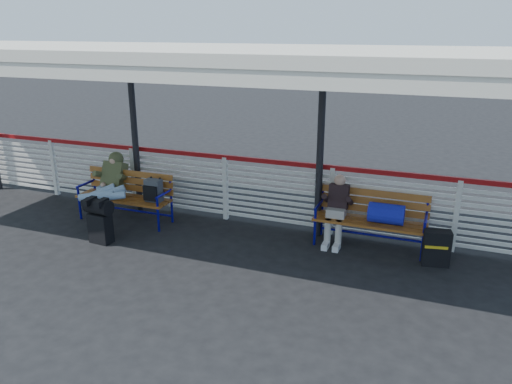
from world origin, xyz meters
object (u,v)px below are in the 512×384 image
at_px(luggage_stack, 100,219).
at_px(suitcase_side, 436,248).
at_px(bench_left, 133,191).
at_px(bench_right, 378,214).
at_px(traveler_man, 107,190).
at_px(companion_person, 337,209).

xyz_separation_m(luggage_stack, suitcase_side, (5.26, 1.14, -0.14)).
distance_m(bench_left, suitcase_side, 5.32).
relative_size(luggage_stack, suitcase_side, 1.39).
bearing_deg(luggage_stack, bench_right, 23.31).
relative_size(bench_left, traveler_man, 1.10).
bearing_deg(suitcase_side, companion_person, 159.43).
xyz_separation_m(bench_left, companion_person, (3.71, 0.37, 0.02)).
relative_size(traveler_man, suitcase_side, 2.95).
height_order(bench_left, companion_person, companion_person).
bearing_deg(luggage_stack, companion_person, 25.90).
bearing_deg(bench_left, bench_right, 5.33).
relative_size(luggage_stack, companion_person, 0.67).
bearing_deg(traveler_man, companion_person, 10.25).
distance_m(luggage_stack, companion_person, 3.93).
bearing_deg(luggage_stack, suitcase_side, 17.02).
bearing_deg(luggage_stack, bench_left, 97.28).
distance_m(luggage_stack, traveler_man, 0.81).
bearing_deg(bench_left, traveler_man, -130.57).
relative_size(luggage_stack, traveler_man, 0.47).
distance_m(bench_right, companion_person, 0.67).
xyz_separation_m(traveler_man, suitcase_side, (5.61, 0.45, -0.41)).
bearing_deg(suitcase_side, traveler_man, 173.75).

